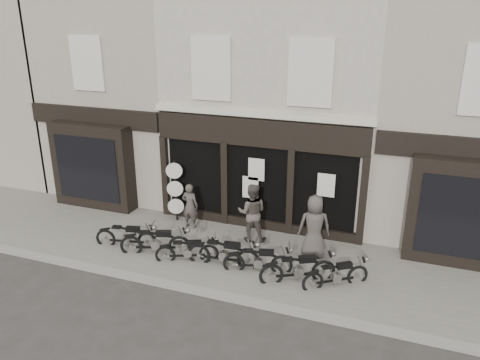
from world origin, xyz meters
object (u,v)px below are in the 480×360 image
(man_right, at_px, (314,227))
(motorcycle_0, at_px, (127,238))
(motorcycle_3, at_px, (224,255))
(motorcycle_4, at_px, (259,262))
(motorcycle_5, at_px, (299,271))
(motorcycle_6, at_px, (336,277))
(man_centre, at_px, (252,212))
(man_left, at_px, (190,206))
(motorcycle_1, at_px, (156,244))
(motorcycle_2, at_px, (188,253))
(advert_sign_post, at_px, (176,193))

(man_right, bearing_deg, motorcycle_0, -3.50)
(motorcycle_3, distance_m, motorcycle_4, 1.04)
(motorcycle_5, bearing_deg, motorcycle_6, -21.74)
(motorcycle_3, xyz_separation_m, man_centre, (0.24, 1.79, 0.67))
(man_left, xyz_separation_m, man_centre, (2.28, -0.18, 0.17))
(motorcycle_4, height_order, motorcycle_6, motorcycle_4)
(motorcycle_0, relative_size, motorcycle_5, 1.01)
(motorcycle_3, bearing_deg, motorcycle_1, 174.25)
(motorcycle_3, bearing_deg, motorcycle_4, -5.90)
(motorcycle_1, relative_size, motorcycle_2, 1.18)
(motorcycle_5, xyz_separation_m, advert_sign_post, (-4.99, 2.39, 0.73))
(motorcycle_3, height_order, man_left, man_left)
(motorcycle_3, bearing_deg, advert_sign_post, 133.03)
(man_right, bearing_deg, man_centre, -27.67)
(motorcycle_1, xyz_separation_m, motorcycle_3, (2.23, 0.05, 0.00))
(motorcycle_6, bearing_deg, motorcycle_5, 151.26)
(motorcycle_4, distance_m, advert_sign_post, 4.49)
(motorcycle_6, bearing_deg, motorcycle_4, 144.71)
(motorcycle_1, bearing_deg, motorcycle_0, 156.31)
(motorcycle_0, height_order, motorcycle_6, motorcycle_0)
(man_right, bearing_deg, motorcycle_1, 0.50)
(motorcycle_3, relative_size, motorcycle_5, 1.11)
(motorcycle_0, xyz_separation_m, motorcycle_6, (6.57, 0.01, -0.01))
(motorcycle_3, bearing_deg, man_centre, 75.38)
(motorcycle_6, bearing_deg, motorcycle_3, 145.06)
(motorcycle_0, height_order, motorcycle_2, motorcycle_0)
(man_left, height_order, man_right, man_right)
(motorcycle_0, xyz_separation_m, motorcycle_1, (1.09, -0.07, 0.03))
(motorcycle_0, height_order, motorcycle_4, motorcycle_0)
(motorcycle_4, xyz_separation_m, advert_sign_post, (-3.79, 2.27, 0.76))
(motorcycle_0, distance_m, motorcycle_4, 4.36)
(motorcycle_0, relative_size, man_centre, 1.03)
(motorcycle_0, relative_size, motorcycle_6, 1.18)
(motorcycle_0, relative_size, motorcycle_2, 1.12)
(man_left, height_order, man_centre, man_centre)
(motorcycle_0, height_order, man_centre, man_centre)
(motorcycle_4, bearing_deg, man_right, 31.34)
(motorcycle_1, xyz_separation_m, motorcycle_2, (1.10, -0.06, -0.05))
(motorcycle_3, bearing_deg, motorcycle_6, -6.65)
(motorcycle_6, relative_size, advert_sign_post, 0.72)
(motorcycle_0, bearing_deg, motorcycle_4, -12.17)
(motorcycle_2, relative_size, motorcycle_5, 0.90)
(motorcycle_5, height_order, motorcycle_6, motorcycle_5)
(motorcycle_4, xyz_separation_m, motorcycle_6, (2.21, 0.00, -0.01))
(motorcycle_2, relative_size, motorcycle_3, 0.81)
(motorcycle_0, xyz_separation_m, motorcycle_3, (3.32, -0.02, 0.03))
(motorcycle_2, bearing_deg, motorcycle_5, -23.64)
(motorcycle_2, bearing_deg, motorcycle_4, -20.38)
(motorcycle_2, height_order, man_left, man_left)
(advert_sign_post, bearing_deg, motorcycle_6, -43.03)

